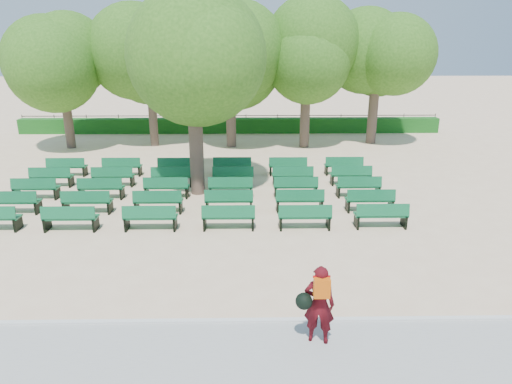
# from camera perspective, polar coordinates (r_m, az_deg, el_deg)

# --- Properties ---
(ground) EXTENTS (120.00, 120.00, 0.00)m
(ground) POSITION_cam_1_polar(r_m,az_deg,el_deg) (15.39, -5.17, -2.73)
(ground) COLOR beige
(paving) EXTENTS (30.00, 2.20, 0.06)m
(paving) POSITION_cam_1_polar(r_m,az_deg,el_deg) (8.92, -8.64, -20.07)
(paving) COLOR #A3A49F
(paving) RESTS_ON ground
(curb) EXTENTS (30.00, 0.12, 0.10)m
(curb) POSITION_cam_1_polar(r_m,az_deg,el_deg) (9.82, -7.77, -15.80)
(curb) COLOR silver
(curb) RESTS_ON ground
(hedge) EXTENTS (26.00, 0.70, 0.90)m
(hedge) POSITION_cam_1_polar(r_m,az_deg,el_deg) (28.78, -3.27, 8.30)
(hedge) COLOR #185A19
(hedge) RESTS_ON ground
(fence) EXTENTS (26.00, 0.10, 1.02)m
(fence) POSITION_cam_1_polar(r_m,az_deg,el_deg) (29.25, -3.22, 7.57)
(fence) COLOR black
(fence) RESTS_ON ground
(tree_line) EXTENTS (21.80, 6.80, 7.04)m
(tree_line) POSITION_cam_1_polar(r_m,az_deg,el_deg) (24.95, -3.59, 5.64)
(tree_line) COLOR #396E1D
(tree_line) RESTS_ON ground
(bench_array) EXTENTS (1.65, 0.60, 1.02)m
(bench_array) POSITION_cam_1_polar(r_m,az_deg,el_deg) (16.99, -7.16, -0.41)
(bench_array) COLOR #106036
(bench_array) RESTS_ON ground
(tree_among) EXTENTS (5.14, 5.14, 6.96)m
(tree_among) POSITION_cam_1_polar(r_m,az_deg,el_deg) (16.63, -7.90, 15.14)
(tree_among) COLOR brown
(tree_among) RESTS_ON ground
(person) EXTENTS (0.78, 0.51, 1.59)m
(person) POSITION_cam_1_polar(r_m,az_deg,el_deg) (8.84, 7.77, -13.65)
(person) COLOR #460A10
(person) RESTS_ON ground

